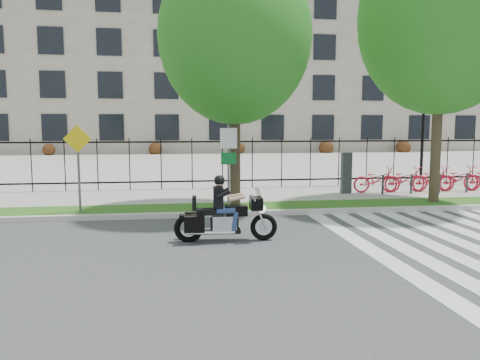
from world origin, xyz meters
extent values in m
plane|color=#39393B|center=(0.00, 0.00, 0.00)|extent=(120.00, 120.00, 0.00)
cube|color=#B8B6AD|center=(0.00, 4.10, 0.07)|extent=(60.00, 0.20, 0.15)
cube|color=#214F13|center=(0.00, 4.95, 0.07)|extent=(60.00, 1.50, 0.15)
cube|color=#A9A69F|center=(0.00, 7.45, 0.07)|extent=(60.00, 3.50, 0.15)
cube|color=#A9A69F|center=(0.00, 25.00, 0.05)|extent=(80.00, 34.00, 0.10)
cube|color=gray|center=(0.00, 45.00, 10.00)|extent=(60.00, 20.00, 20.00)
cylinder|color=black|center=(10.00, 12.00, 2.00)|extent=(0.14, 0.14, 4.00)
cylinder|color=black|center=(10.00, 12.00, 3.90)|extent=(0.06, 0.70, 0.70)
sphere|color=white|center=(9.65, 12.00, 4.00)|extent=(0.36, 0.36, 0.36)
sphere|color=white|center=(10.35, 12.00, 4.00)|extent=(0.36, 0.36, 0.36)
cylinder|color=#33271B|center=(-0.05, 4.95, 2.03)|extent=(0.32, 0.32, 3.75)
ellipsoid|color=#196116|center=(-0.05, 4.95, 5.27)|extent=(4.57, 4.57, 5.25)
cylinder|color=#33271B|center=(6.52, 4.95, 2.28)|extent=(0.32, 0.32, 4.25)
ellipsoid|color=#196116|center=(6.52, 4.95, 5.98)|extent=(5.24, 5.24, 6.03)
cube|color=#2D2D33|center=(4.37, 7.20, 0.90)|extent=(0.35, 0.25, 1.50)
imported|color=red|center=(5.57, 7.20, 0.63)|extent=(1.82, 0.64, 0.96)
cylinder|color=#2D2D33|center=(5.57, 6.70, 0.50)|extent=(0.08, 0.08, 0.70)
imported|color=red|center=(6.67, 7.20, 0.63)|extent=(1.82, 0.64, 0.96)
cylinder|color=#2D2D33|center=(6.67, 6.70, 0.50)|extent=(0.08, 0.08, 0.70)
imported|color=red|center=(7.77, 7.20, 0.63)|extent=(1.82, 0.64, 0.96)
cylinder|color=#2D2D33|center=(7.77, 6.70, 0.50)|extent=(0.08, 0.08, 0.70)
imported|color=red|center=(8.87, 7.20, 0.63)|extent=(1.82, 0.64, 0.96)
cylinder|color=#2D2D33|center=(8.87, 6.70, 0.50)|extent=(0.08, 0.08, 0.70)
cylinder|color=#59595B|center=(-0.30, 4.60, 1.40)|extent=(0.07, 0.07, 2.50)
cube|color=white|center=(-0.30, 4.56, 2.25)|extent=(0.50, 0.03, 0.60)
cube|color=#0C6626|center=(-0.30, 4.56, 1.65)|extent=(0.45, 0.03, 0.35)
cylinder|color=#59595B|center=(-4.60, 4.60, 1.35)|extent=(0.07, 0.07, 2.40)
cube|color=yellow|center=(-4.60, 4.56, 2.25)|extent=(0.78, 0.03, 0.78)
torus|color=black|center=(0.12, 1.16, 0.31)|extent=(0.63, 0.15, 0.62)
torus|color=black|center=(-1.60, 1.24, 0.31)|extent=(0.67, 0.17, 0.66)
cube|color=black|center=(-0.06, 1.17, 0.86)|extent=(0.30, 0.51, 0.27)
cube|color=#26262B|center=(0.00, 1.16, 1.07)|extent=(0.16, 0.46, 0.27)
cube|color=silver|center=(-0.79, 1.20, 0.41)|extent=(0.56, 0.33, 0.36)
cube|color=black|center=(-0.52, 1.19, 0.70)|extent=(0.51, 0.33, 0.23)
cube|color=black|center=(-1.10, 1.22, 0.69)|extent=(0.65, 0.36, 0.13)
cube|color=black|center=(-1.46, 1.24, 0.88)|extent=(0.11, 0.31, 0.31)
cube|color=black|center=(-1.48, 0.97, 0.45)|extent=(0.46, 0.17, 0.36)
cube|color=black|center=(-1.45, 1.51, 0.45)|extent=(0.46, 0.17, 0.36)
cube|color=black|center=(-0.92, 1.21, 1.01)|extent=(0.23, 0.37, 0.47)
sphere|color=tan|center=(-0.89, 1.21, 1.35)|extent=(0.21, 0.21, 0.21)
sphere|color=black|center=(-0.89, 1.21, 1.39)|extent=(0.24, 0.24, 0.24)
camera|label=1|loc=(-1.90, -9.18, 2.60)|focal=35.00mm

